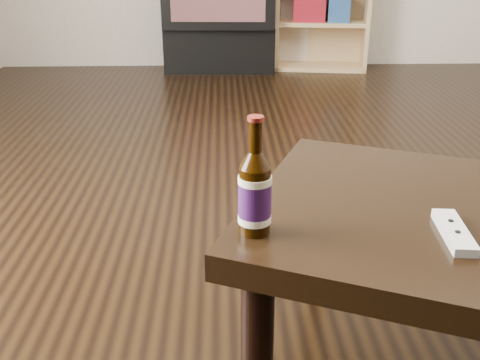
{
  "coord_description": "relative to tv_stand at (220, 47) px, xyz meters",
  "views": [
    {
      "loc": [
        -0.61,
        -1.9,
        1.03
      ],
      "look_at": [
        -0.58,
        -0.87,
        0.59
      ],
      "focal_mm": 42.0,
      "sensor_mm": 36.0,
      "label": 1
    }
  ],
  "objects": [
    {
      "name": "floor",
      "position": [
        0.62,
        -2.86,
        -0.18
      ],
      "size": [
        5.0,
        6.0,
        0.01
      ],
      "primitive_type": "cube",
      "color": "black",
      "rests_on": "ground"
    },
    {
      "name": "tv_stand",
      "position": [
        0.0,
        0.0,
        0.0
      ],
      "size": [
        0.92,
        0.49,
        0.36
      ],
      "primitive_type": "cube",
      "rotation": [
        0.0,
        0.0,
        -0.05
      ],
      "color": "black",
      "rests_on": "floor"
    },
    {
      "name": "beer_bottle",
      "position": [
        0.07,
        -3.72,
        0.38
      ],
      "size": [
        0.09,
        0.09,
        0.25
      ],
      "rotation": [
        0.0,
        0.0,
        0.29
      ],
      "color": "black",
      "rests_on": "coffee_table"
    },
    {
      "name": "remote",
      "position": [
        0.48,
        -3.75,
        0.3
      ],
      "size": [
        0.06,
        0.18,
        0.02
      ],
      "rotation": [
        0.0,
        0.0,
        -0.09
      ],
      "color": "silver",
      "rests_on": "coffee_table"
    }
  ]
}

